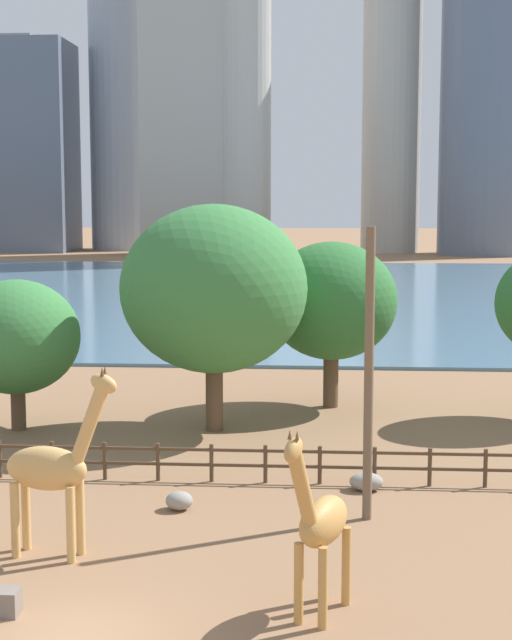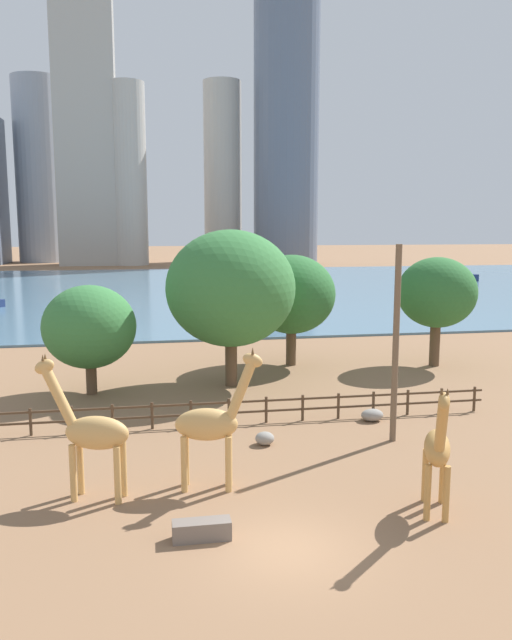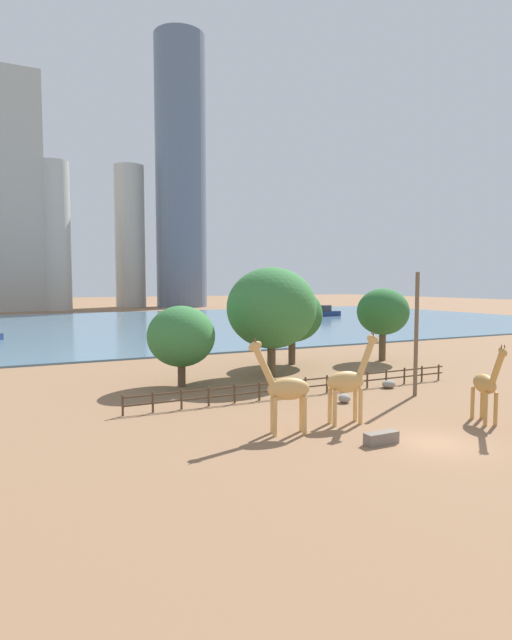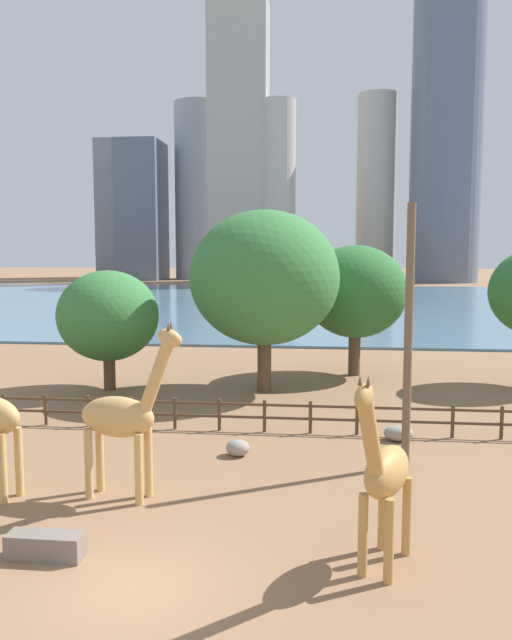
# 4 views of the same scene
# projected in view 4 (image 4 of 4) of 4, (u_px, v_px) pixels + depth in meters

# --- Properties ---
(ground_plane) EXTENTS (400.00, 400.00, 0.00)m
(ground_plane) POSITION_uv_depth(u_px,v_px,m) (298.00, 301.00, 92.39)
(ground_plane) COLOR #8C6647
(harbor_water) EXTENTS (180.00, 86.00, 0.20)m
(harbor_water) POSITION_uv_depth(u_px,v_px,m) (297.00, 302.00, 89.42)
(harbor_water) COLOR slate
(harbor_water) RESTS_ON ground
(giraffe_companion) EXTENTS (1.74, 3.17, 4.74)m
(giraffe_companion) POSITION_uv_depth(u_px,v_px,m) (384.00, 473.00, 13.95)
(giraffe_companion) COLOR #C18C47
(giraffe_companion) RESTS_ON ground
(giraffe_young) EXTENTS (3.31, 1.27, 5.25)m
(giraffe_young) POSITION_uv_depth(u_px,v_px,m) (123.00, 416.00, 18.01)
(giraffe_young) COLOR tan
(giraffe_young) RESTS_ON ground
(utility_pole) EXTENTS (0.28, 0.28, 8.76)m
(utility_pole) POSITION_uv_depth(u_px,v_px,m) (408.00, 337.00, 20.50)
(utility_pole) COLOR brown
(utility_pole) RESTS_ON ground
(boulder_near_fence) EXTENTS (0.84, 0.77, 0.58)m
(boulder_near_fence) POSITION_uv_depth(u_px,v_px,m) (238.00, 448.00, 22.03)
(boulder_near_fence) COLOR gray
(boulder_near_fence) RESTS_ON ground
(boulder_by_pole) EXTENTS (1.11, 0.80, 0.60)m
(boulder_by_pole) POSITION_uv_depth(u_px,v_px,m) (398.00, 433.00, 23.76)
(boulder_by_pole) COLOR gray
(boulder_by_pole) RESTS_ON ground
(feeding_trough) EXTENTS (1.80, 0.60, 0.60)m
(feeding_trough) POSITION_uv_depth(u_px,v_px,m) (45.00, 546.00, 14.64)
(feeding_trough) COLOR #72665B
(feeding_trough) RESTS_ON ground
(enclosure_fence) EXTENTS (26.12, 0.14, 1.30)m
(enclosure_fence) POSITION_uv_depth(u_px,v_px,m) (222.00, 412.00, 25.12)
(enclosure_fence) COLOR #4C3826
(enclosure_fence) RESTS_ON ground
(tree_left_large) EXTENTS (5.23, 5.23, 6.26)m
(tree_left_large) POSITION_uv_depth(u_px,v_px,m) (108.00, 316.00, 32.35)
(tree_left_large) COLOR brown
(tree_left_large) RESTS_ON ground
(tree_center_broad) EXTENTS (5.97, 5.97, 7.60)m
(tree_center_broad) POSITION_uv_depth(u_px,v_px,m) (355.00, 292.00, 36.13)
(tree_center_broad) COLOR brown
(tree_center_broad) RESTS_ON ground
(tree_left_small) EXTENTS (7.64, 7.64, 9.33)m
(tree_left_small) POSITION_uv_depth(u_px,v_px,m) (264.00, 278.00, 31.73)
(tree_left_small) COLOR brown
(tree_left_small) RESTS_ON ground
(boat_ferry) EXTENTS (4.49, 3.67, 3.91)m
(boat_ferry) POSITION_uv_depth(u_px,v_px,m) (102.00, 306.00, 74.58)
(boat_ferry) COLOR navy
(boat_ferry) RESTS_ON harbor_water
(skyline_tower_needle) EXTENTS (12.66, 12.66, 47.08)m
(skyline_tower_needle) POSITION_uv_depth(u_px,v_px,m) (198.00, 192.00, 169.03)
(skyline_tower_needle) COLOR #939EAD
(skyline_tower_needle) RESTS_ON ground
(skyline_block_central) EXTENTS (8.44, 8.44, 42.90)m
(skyline_block_central) POSITION_uv_depth(u_px,v_px,m) (278.00, 193.00, 148.87)
(skyline_block_central) COLOR #B7B2A8
(skyline_block_central) RESTS_ON ground
(skyline_tower_glass) EXTENTS (11.02, 13.61, 36.10)m
(skyline_tower_glass) POSITION_uv_depth(u_px,v_px,m) (142.00, 211.00, 164.39)
(skyline_tower_glass) COLOR slate
(skyline_tower_glass) RESTS_ON ground
(skyline_block_left) EXTENTS (10.00, 10.00, 46.62)m
(skyline_block_left) POSITION_uv_depth(u_px,v_px,m) (376.00, 189.00, 158.27)
(skyline_block_left) COLOR #ADA89E
(skyline_block_left) RESTS_ON ground
(skyline_block_right) EXTENTS (13.98, 10.73, 67.03)m
(skyline_block_right) POSITION_uv_depth(u_px,v_px,m) (239.00, 144.00, 151.18)
(skyline_block_right) COLOR #ADA89E
(skyline_block_right) RESTS_ON ground
(skyline_tower_short) EXTENTS (16.80, 16.80, 88.71)m
(skyline_tower_short) POSITION_uv_depth(u_px,v_px,m) (448.00, 96.00, 148.57)
(skyline_tower_short) COLOR slate
(skyline_tower_short) RESTS_ON ground
(skyline_block_wide) EXTENTS (12.55, 11.14, 38.97)m
(skyline_block_wide) POSITION_uv_depth(u_px,v_px,m) (122.00, 210.00, 179.55)
(skyline_block_wide) COLOR gray
(skyline_block_wide) RESTS_ON ground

